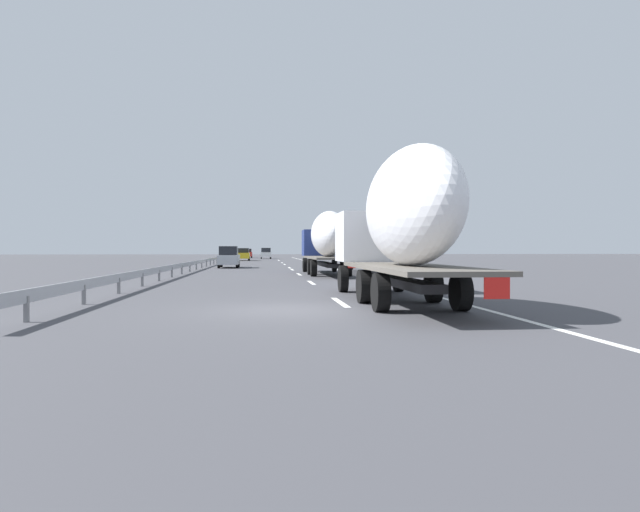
% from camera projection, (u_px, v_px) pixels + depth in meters
% --- Properties ---
extents(ground_plane, '(260.00, 260.00, 0.00)m').
position_uv_depth(ground_plane, '(269.00, 266.00, 55.00)').
color(ground_plane, '#424247').
extents(lane_stripe_0, '(3.20, 0.20, 0.01)m').
position_uv_depth(lane_stripe_0, '(340.00, 302.00, 17.39)').
color(lane_stripe_0, white).
rests_on(lane_stripe_0, ground_plane).
extents(lane_stripe_1, '(3.20, 0.20, 0.01)m').
position_uv_depth(lane_stripe_1, '(311.00, 283.00, 27.62)').
color(lane_stripe_1, white).
rests_on(lane_stripe_1, ground_plane).
extents(lane_stripe_2, '(3.20, 0.20, 0.01)m').
position_uv_depth(lane_stripe_2, '(299.00, 274.00, 36.82)').
color(lane_stripe_2, white).
rests_on(lane_stripe_2, ground_plane).
extents(lane_stripe_3, '(3.20, 0.20, 0.01)m').
position_uv_depth(lane_stripe_3, '(292.00, 270.00, 45.32)').
color(lane_stripe_3, white).
rests_on(lane_stripe_3, ground_plane).
extents(lane_stripe_4, '(3.20, 0.20, 0.01)m').
position_uv_depth(lane_stripe_4, '(289.00, 268.00, 49.91)').
color(lane_stripe_4, white).
rests_on(lane_stripe_4, ground_plane).
extents(lane_stripe_5, '(3.20, 0.20, 0.01)m').
position_uv_depth(lane_stripe_5, '(285.00, 264.00, 61.06)').
color(lane_stripe_5, white).
rests_on(lane_stripe_5, ground_plane).
extents(lane_stripe_6, '(3.20, 0.20, 0.01)m').
position_uv_depth(lane_stripe_6, '(282.00, 263.00, 69.00)').
color(lane_stripe_6, white).
rests_on(lane_stripe_6, ground_plane).
extents(lane_stripe_7, '(3.20, 0.20, 0.01)m').
position_uv_depth(lane_stripe_7, '(278.00, 260.00, 84.57)').
color(lane_stripe_7, white).
rests_on(lane_stripe_7, ground_plane).
extents(lane_stripe_8, '(3.20, 0.20, 0.01)m').
position_uv_depth(lane_stripe_8, '(279.00, 261.00, 81.80)').
color(lane_stripe_8, white).
rests_on(lane_stripe_8, ground_plane).
extents(edge_line_right, '(110.00, 0.20, 0.01)m').
position_uv_depth(edge_line_right, '(319.00, 264.00, 60.54)').
color(edge_line_right, white).
rests_on(edge_line_right, ground_plane).
extents(truck_lead, '(12.83, 2.55, 4.10)m').
position_uv_depth(truck_lead, '(327.00, 239.00, 36.57)').
color(truck_lead, navy).
rests_on(truck_lead, ground_plane).
extents(truck_trailing, '(12.56, 2.55, 4.59)m').
position_uv_depth(truck_trailing, '(401.00, 219.00, 16.95)').
color(truck_trailing, silver).
rests_on(truck_trailing, ground_plane).
extents(car_silver_hatch, '(4.77, 1.80, 1.94)m').
position_uv_depth(car_silver_hatch, '(229.00, 257.00, 49.94)').
color(car_silver_hatch, '#ADB2B7').
rests_on(car_silver_hatch, ground_plane).
extents(car_red_compact, '(4.60, 1.82, 1.78)m').
position_uv_depth(car_red_compact, '(247.00, 253.00, 106.80)').
color(car_red_compact, red).
rests_on(car_red_compact, ground_plane).
extents(car_yellow_coupe, '(4.76, 1.86, 1.83)m').
position_uv_depth(car_yellow_coupe, '(243.00, 254.00, 81.47)').
color(car_yellow_coupe, gold).
rests_on(car_yellow_coupe, ground_plane).
extents(car_white_van, '(4.15, 1.84, 1.91)m').
position_uv_depth(car_white_van, '(266.00, 253.00, 97.22)').
color(car_white_van, white).
rests_on(car_white_van, ground_plane).
extents(road_sign, '(0.10, 0.90, 3.47)m').
position_uv_depth(road_sign, '(328.00, 243.00, 62.23)').
color(road_sign, gray).
rests_on(road_sign, ground_plane).
extents(tree_0, '(2.66, 2.66, 5.35)m').
position_uv_depth(tree_0, '(355.00, 235.00, 62.69)').
color(tree_0, '#472D19').
rests_on(tree_0, ground_plane).
extents(tree_1, '(3.14, 3.14, 7.02)m').
position_uv_depth(tree_1, '(393.00, 222.00, 49.78)').
color(tree_1, '#472D19').
rests_on(tree_1, ground_plane).
extents(tree_2, '(3.85, 3.85, 6.48)m').
position_uv_depth(tree_2, '(330.00, 235.00, 91.85)').
color(tree_2, '#472D19').
rests_on(tree_2, ground_plane).
extents(tree_3, '(3.75, 3.75, 5.80)m').
position_uv_depth(tree_3, '(395.00, 227.00, 54.42)').
color(tree_3, '#472D19').
rests_on(tree_3, ground_plane).
extents(guardrail_median, '(94.00, 0.10, 0.76)m').
position_uv_depth(guardrail_median, '(210.00, 260.00, 57.35)').
color(guardrail_median, '#9EA0A5').
rests_on(guardrail_median, ground_plane).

